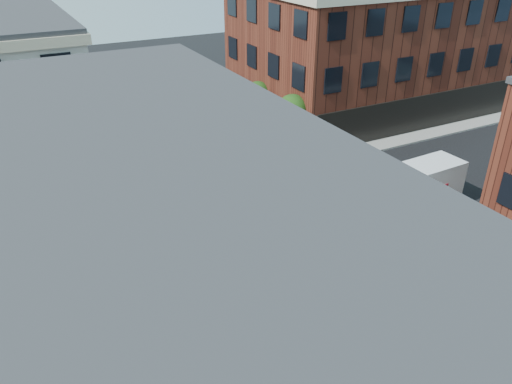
{
  "coord_description": "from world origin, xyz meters",
  "views": [
    {
      "loc": [
        -13.08,
        -22.77,
        16.46
      ],
      "look_at": [
        -0.91,
        0.37,
        2.5
      ],
      "focal_mm": 35.0,
      "sensor_mm": 36.0,
      "label": 1
    }
  ],
  "objects": [
    {
      "name": "tree_near",
      "position": [
        7.56,
        9.98,
        3.16
      ],
      "size": [
        2.69,
        2.69,
        4.49
      ],
      "color": "black",
      "rests_on": "ground"
    },
    {
      "name": "sidewalk_ne",
      "position": [
        21.0,
        21.0,
        0.07
      ],
      "size": [
        30.0,
        30.0,
        0.15
      ],
      "primitive_type": "cube",
      "color": "gray",
      "rests_on": "ground"
    },
    {
      "name": "tree_far",
      "position": [
        7.56,
        15.98,
        2.87
      ],
      "size": [
        2.43,
        2.43,
        4.07
      ],
      "color": "black",
      "rests_on": "ground"
    },
    {
      "name": "traffic_cone",
      "position": [
        -5.51,
        -3.07,
        0.3
      ],
      "size": [
        0.4,
        0.4,
        0.63
      ],
      "rotation": [
        0.0,
        0.0,
        0.17
      ],
      "color": "red",
      "rests_on": "ground"
    },
    {
      "name": "ground",
      "position": [
        0.0,
        0.0,
        0.0
      ],
      "size": [
        120.0,
        120.0,
        0.0
      ],
      "primitive_type": "plane",
      "color": "black",
      "rests_on": "ground"
    },
    {
      "name": "building_ne",
      "position": [
        20.5,
        16.0,
        6.0
      ],
      "size": [
        25.0,
        16.0,
        12.0
      ],
      "primitive_type": "cube",
      "color": "#431910",
      "rests_on": "ground"
    },
    {
      "name": "signal_pole",
      "position": [
        -6.72,
        -6.68,
        2.86
      ],
      "size": [
        1.29,
        1.24,
        4.6
      ],
      "color": "black",
      "rests_on": "ground"
    },
    {
      "name": "box_truck",
      "position": [
        8.96,
        -2.67,
        1.7
      ],
      "size": [
        7.3,
        2.47,
        3.26
      ],
      "rotation": [
        0.0,
        0.0,
        0.04
      ],
      "color": "silver",
      "rests_on": "ground"
    }
  ]
}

